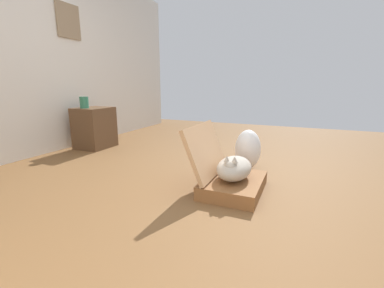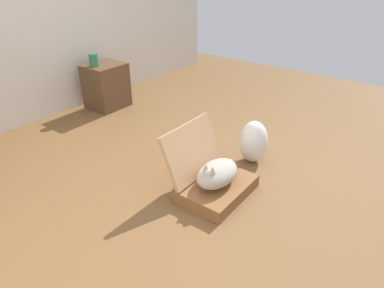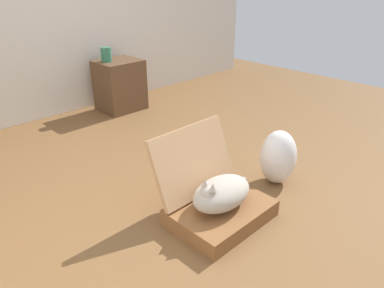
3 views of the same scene
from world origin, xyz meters
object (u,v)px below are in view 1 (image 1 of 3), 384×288
Objects in this scene: cat at (234,168)px; vase_tall at (84,102)px; suitcase_base at (233,185)px; plastic_bag_white at (248,149)px; side_table at (95,128)px.

cat is 2.42m from vase_tall.
plastic_bag_white is at bearing 1.95° from suitcase_base.
plastic_bag_white is (0.67, 0.02, 0.16)m from suitcase_base.
plastic_bag_white is 2.24m from side_table.
side_table is (0.77, 2.26, 0.08)m from cat.
suitcase_base is 2.45m from vase_tall.
vase_tall is (-0.12, 0.03, 0.37)m from side_table.
suitcase_base is 2.39m from side_table.
suitcase_base is at bearing -178.05° from plastic_bag_white.
cat is 0.68m from plastic_bag_white.
vase_tall reaches higher than suitcase_base.
cat is 0.90× the size of side_table.
suitcase_base is at bearing -105.62° from vase_tall.
suitcase_base is 4.07× the size of vase_tall.
side_table reaches higher than suitcase_base.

